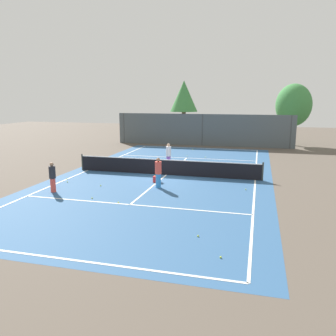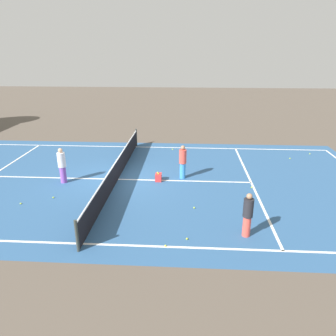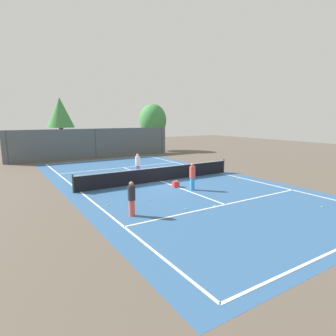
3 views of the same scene
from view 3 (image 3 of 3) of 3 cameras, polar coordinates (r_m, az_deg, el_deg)
ground_plane at (r=19.45m, az=-1.55°, el=-2.68°), size 80.00×80.00×0.00m
court_surface at (r=19.45m, az=-1.55°, el=-2.67°), size 13.00×25.00×0.01m
tennis_net at (r=19.34m, az=-1.56°, el=-1.20°), size 11.90×0.10×1.10m
perimeter_fence at (r=31.94m, az=-14.54°, el=4.91°), size 18.00×0.12×3.20m
tree_0 at (r=37.96m, az=-3.11°, el=9.69°), size 3.55×3.77×6.20m
tree_1 at (r=34.79m, az=-21.13°, el=10.40°), size 3.07×3.07×6.68m
player_0 at (r=21.19m, az=-6.18°, el=0.71°), size 0.36×0.36×1.69m
player_1 at (r=12.53m, az=-7.42°, el=-6.15°), size 0.34×0.34×1.57m
player_2 at (r=16.94m, az=4.98°, el=-1.68°), size 0.35×0.35×1.66m
ball_crate at (r=17.75m, az=1.60°, el=-3.31°), size 0.39×0.29×0.43m
tennis_ball_0 at (r=29.06m, az=-13.20°, el=1.37°), size 0.07×0.07×0.07m
tennis_ball_2 at (r=13.48m, az=3.66°, el=-8.35°), size 0.07×0.07×0.07m
tennis_ball_3 at (r=26.19m, az=-6.69°, el=0.64°), size 0.07×0.07×0.07m
tennis_ball_4 at (r=14.39m, az=-12.08°, el=-7.36°), size 0.07×0.07×0.07m
tennis_ball_5 at (r=20.50m, az=-10.25°, el=-2.08°), size 0.07×0.07×0.07m
tennis_ball_6 at (r=14.87m, az=-14.62°, el=-6.89°), size 0.07×0.07×0.07m
tennis_ball_7 at (r=25.86m, az=-10.24°, el=0.43°), size 0.07×0.07×0.07m
tennis_ball_8 at (r=15.02m, az=-3.65°, el=-6.40°), size 0.07×0.07×0.07m
tennis_ball_9 at (r=21.30m, az=-12.95°, el=-1.72°), size 0.07×0.07×0.07m
tennis_ball_10 at (r=14.15m, az=9.47°, el=-7.57°), size 0.07×0.07×0.07m
tennis_ball_11 at (r=15.68m, az=28.87°, el=-6.97°), size 0.07×0.07×0.07m
tennis_ball_12 at (r=20.68m, az=14.09°, el=-2.12°), size 0.07×0.07×0.07m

